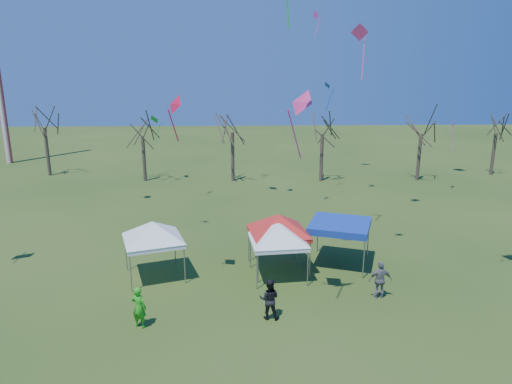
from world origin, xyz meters
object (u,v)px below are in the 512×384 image
tent_red (279,218)px  person_grey (380,280)px  person_dark (269,299)px  tree_4 (423,117)px  tree_2 (232,114)px  tree_1 (142,120)px  tree_3 (323,117)px  tent_blue (340,226)px  tent_white_west (152,225)px  tent_white_mid (278,227)px  tree_0 (42,110)px  person_green (139,307)px  tree_5 (498,118)px

tent_red → person_grey: 5.85m
person_dark → tent_red: bearing=-89.5°
tree_4 → tree_2: bearing=178.8°
tree_2 → tree_1: bearing=178.2°
tree_2 → person_grey: bearing=-73.4°
tree_3 → tent_blue: size_ratio=2.03×
tree_2 → tent_white_west: tree_2 is taller
tree_4 → tree_3: bearing=179.7°
tent_white_mid → tent_red: bearing=84.3°
tent_white_west → person_grey: (10.75, -2.64, -1.87)m
tree_0 → tent_blue: (24.45, -22.79, -4.28)m
person_green → tent_blue: bearing=-125.1°
tree_1 → tree_4: 26.13m
tree_3 → tent_white_mid: bearing=-105.7°
tent_white_west → person_grey: 11.23m
tree_1 → tree_2: tree_2 is taller
tree_3 → tent_blue: tree_3 is taller
tree_4 → tent_blue: 23.02m
tree_2 → tent_red: (2.64, -20.35, -3.43)m
tent_white_mid → tree_3: bearing=74.3°
tree_4 → tree_5: 8.62m
tree_0 → tent_red: tree_0 is taller
tree_1 → tree_5: (34.49, 1.42, -0.06)m
tent_red → person_grey: bearing=-36.4°
tent_white_mid → tent_red: size_ratio=0.94×
tent_white_mid → person_dark: tent_white_mid is taller
tent_white_mid → person_dark: bearing=-99.7°
person_dark → person_green: bearing=14.9°
tree_3 → tree_4: (9.32, -0.04, -0.02)m
tent_blue → tent_white_mid: bearing=-157.5°
tree_1 → tent_white_west: (4.71, -21.26, -3.03)m
tree_0 → person_dark: bearing=-54.2°
tree_0 → person_green: 32.91m
tent_blue → person_grey: bearing=-74.1°
tent_red → person_green: (-6.10, -5.38, -1.97)m
tree_1 → person_grey: size_ratio=4.22×
tree_1 → person_grey: 28.88m
tree_5 → person_green: bearing=-137.1°
tree_0 → person_grey: size_ratio=4.72×
tent_white_west → tent_blue: bearing=7.1°
tree_4 → tent_red: (-15.09, -19.98, -3.20)m
person_green → tree_5: bearing=-114.5°
tree_0 → tent_white_mid: 32.29m
tree_3 → person_grey: tree_3 is taller
tree_3 → person_dark: (-6.53, -24.91, -5.19)m
tree_4 → tent_white_west: bearing=-136.1°
tree_2 → tent_white_mid: bearing=-83.1°
tree_0 → tree_1: (10.08, -2.73, -0.70)m
tree_1 → tree_2: 8.42m
tree_3 → person_dark: bearing=-104.7°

